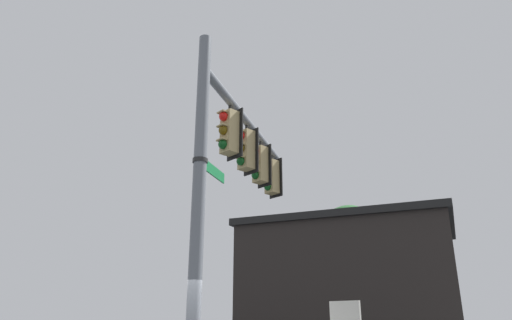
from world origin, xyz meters
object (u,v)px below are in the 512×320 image
at_px(traffic_light_arm_end, 271,177).
at_px(street_name_sign, 208,166).
at_px(traffic_light_nearest_pole, 229,132).
at_px(traffic_light_mid_outer, 260,164).
at_px(traffic_light_mid_inner, 246,150).

height_order(traffic_light_arm_end, street_name_sign, traffic_light_arm_end).
bearing_deg(traffic_light_nearest_pole, traffic_light_mid_outer, -60.26).
xyz_separation_m(traffic_light_mid_outer, traffic_light_arm_end, (0.61, -1.07, 0.00)).
bearing_deg(street_name_sign, traffic_light_mid_inner, -60.01).
distance_m(traffic_light_mid_inner, traffic_light_mid_outer, 1.23).
distance_m(traffic_light_mid_outer, street_name_sign, 3.84).
distance_m(traffic_light_nearest_pole, traffic_light_mid_inner, 1.23).
height_order(traffic_light_nearest_pole, traffic_light_arm_end, same).
xyz_separation_m(traffic_light_mid_inner, street_name_sign, (-1.20, 2.08, -1.23)).
relative_size(traffic_light_arm_end, street_name_sign, 1.06).
distance_m(traffic_light_nearest_pole, traffic_light_arm_end, 3.70).
bearing_deg(street_name_sign, traffic_light_arm_end, -60.14).
distance_m(traffic_light_nearest_pole, traffic_light_mid_outer, 2.46).
distance_m(traffic_light_mid_outer, traffic_light_arm_end, 1.23).
height_order(traffic_light_mid_inner, traffic_light_mid_outer, same).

